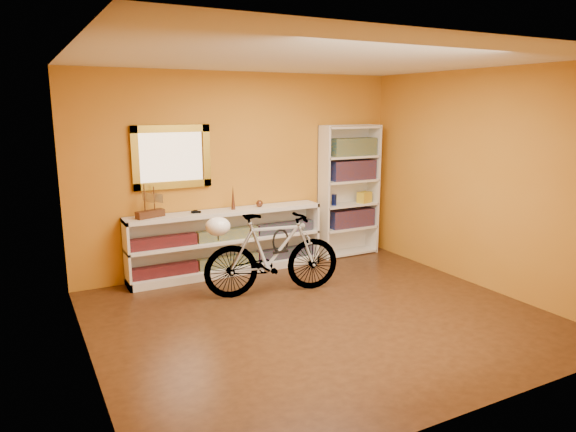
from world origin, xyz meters
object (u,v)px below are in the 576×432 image
console_unit (227,242)px  bookcase (349,191)px  bicycle (273,254)px  helmet (218,226)px

console_unit → bookcase: size_ratio=1.37×
bicycle → bookcase: bearing=-50.5°
bookcase → bicycle: (-1.73, -0.98, -0.46)m
console_unit → bicycle: size_ratio=1.57×
console_unit → bookcase: bookcase is taller
helmet → bookcase: bearing=20.4°
bicycle → helmet: size_ratio=5.89×
bookcase → bicycle: bookcase is taller
console_unit → bicycle: (0.19, -0.96, 0.06)m
console_unit → helmet: 1.04m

